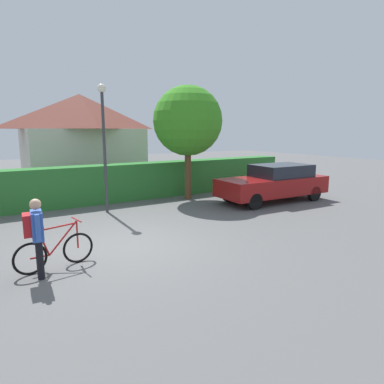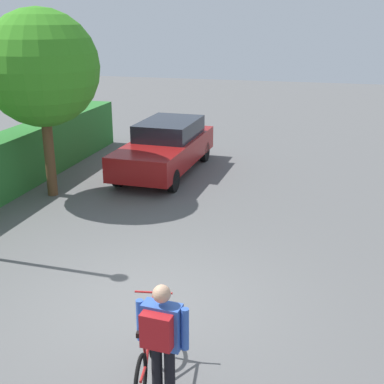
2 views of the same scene
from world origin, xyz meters
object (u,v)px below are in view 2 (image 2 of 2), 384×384
(parked_car_near, at_px, (166,146))
(tree_kerbside, at_px, (41,69))
(person_rider, at_px, (161,335))
(bicycle, at_px, (148,353))

(parked_car_near, relative_size, tree_kerbside, 1.01)
(person_rider, bearing_deg, tree_kerbside, 38.09)
(bicycle, xyz_separation_m, person_rider, (-0.37, -0.31, 0.56))
(parked_car_near, xyz_separation_m, person_rider, (-9.14, -2.82, 0.17))
(parked_car_near, xyz_separation_m, tree_kerbside, (-2.72, 2.21, 2.42))
(tree_kerbside, bearing_deg, bicycle, -142.01)
(parked_car_near, height_order, person_rider, person_rider)
(parked_car_near, height_order, bicycle, parked_car_near)
(parked_car_near, height_order, tree_kerbside, tree_kerbside)
(bicycle, bearing_deg, parked_car_near, 16.01)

